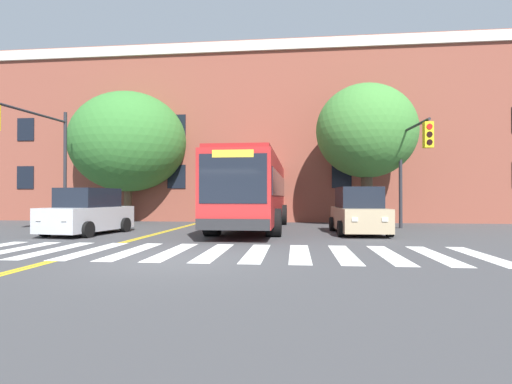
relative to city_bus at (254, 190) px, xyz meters
name	(u,v)px	position (x,y,z in m)	size (l,w,h in m)	color
ground_plane	(175,260)	(-0.78, -9.26, -1.77)	(120.00, 120.00, 0.00)	#424244
crosswalk	(193,252)	(-0.71, -7.92, -1.77)	(15.26, 3.71, 0.01)	white
lane_line_yellow_inner	(207,220)	(-3.63, 6.08, -1.77)	(0.12, 36.00, 0.01)	gold
lane_line_yellow_outer	(210,220)	(-3.47, 6.08, -1.77)	(0.12, 36.00, 0.01)	gold
city_bus	(254,190)	(0.00, 0.00, 0.00)	(2.88, 11.88, 3.22)	#B22323
car_silver_near_lane	(88,213)	(-6.19, -3.44, -0.94)	(2.37, 4.13, 1.82)	#B7BABF
car_tan_far_lane	(359,212)	(4.46, -2.07, -0.92)	(2.13, 4.15, 1.86)	tan
traffic_light_near_corner	(412,155)	(6.93, -0.54, 1.52)	(0.47, 3.64, 4.86)	#28282D
traffic_light_far_corner	(39,144)	(-9.53, -1.67, 2.05)	(0.59, 4.46, 5.65)	#28282D
street_tree_curbside_large	(367,132)	(5.45, 2.07, 2.97)	(6.95, 6.86, 7.12)	#4C3D2D
street_tree_curbside_small	(128,142)	(-7.85, 3.93, 2.89)	(6.99, 6.48, 7.57)	brown
building_facade	(263,139)	(-0.33, 8.25, 3.56)	(36.13, 7.39, 10.66)	brown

